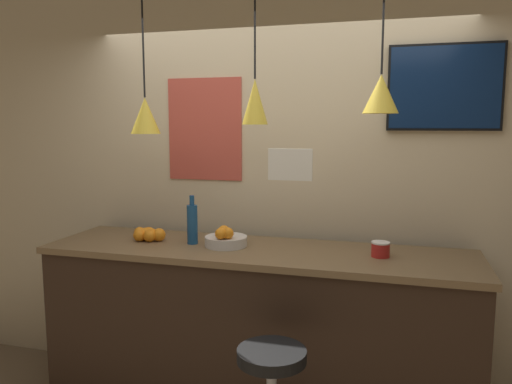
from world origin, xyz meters
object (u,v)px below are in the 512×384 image
(fruit_bowl, at_px, (226,239))
(juice_bottle, at_px, (192,223))
(mounted_tv, at_px, (444,87))
(spread_jar, at_px, (380,249))

(fruit_bowl, height_order, juice_bottle, juice_bottle)
(juice_bottle, relative_size, mounted_tv, 0.47)
(juice_bottle, xyz_separation_m, spread_jar, (1.16, -0.00, -0.09))
(juice_bottle, height_order, spread_jar, juice_bottle)
(fruit_bowl, distance_m, spread_jar, 0.94)
(fruit_bowl, relative_size, spread_jar, 2.50)
(juice_bottle, bearing_deg, mounted_tv, 14.50)
(fruit_bowl, distance_m, juice_bottle, 0.24)
(juice_bottle, distance_m, spread_jar, 1.17)
(fruit_bowl, bearing_deg, spread_jar, 0.75)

